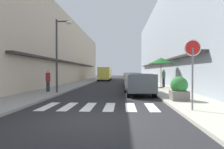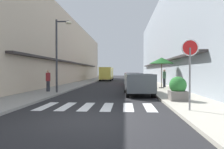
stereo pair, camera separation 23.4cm
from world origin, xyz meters
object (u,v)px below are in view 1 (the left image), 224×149
parked_car_far (131,77)px  delivery_van (105,73)px  planter_corner (179,89)px  pedestrian_walking_near (48,80)px  round_street_sign (193,56)px  street_lamp (59,48)px  parked_car_mid (133,78)px  parked_car_near (139,82)px  pedestrian_walking_far (164,78)px  cafe_umbrella (161,61)px

parked_car_far → delivery_van: (-4.19, 9.17, 0.48)m
planter_corner → pedestrian_walking_near: (-8.54, 4.09, 0.24)m
round_street_sign → street_lamp: (-7.21, 6.08, 1.10)m
delivery_van → planter_corner: 24.91m
parked_car_mid → round_street_sign: size_ratio=1.63×
parked_car_far → delivery_van: 10.10m
delivery_van → parked_car_far: bearing=-65.4°
parked_car_mid → street_lamp: size_ratio=0.85×
parked_car_mid → planter_corner: (1.84, -9.47, -0.20)m
parked_car_far → round_street_sign: (1.60, -17.63, 1.30)m
parked_car_far → planter_corner: size_ratio=3.32×
delivery_van → pedestrian_walking_near: bearing=-97.1°
delivery_van → planter_corner: (6.03, -24.16, -0.68)m
round_street_sign → planter_corner: (0.24, 2.65, -1.49)m
parked_car_near → delivery_van: bearing=101.3°
parked_car_mid → delivery_van: 15.28m
pedestrian_walking_far → planter_corner: bearing=-24.3°
street_lamp → delivery_van: bearing=86.1°
parked_car_mid → pedestrian_walking_far: pedestrian_walking_far is taller
parked_car_near → round_street_sign: 6.18m
parked_car_far → street_lamp: bearing=-115.9°
round_street_sign → delivery_van: bearing=102.2°
parked_car_mid → street_lamp: 8.59m
parked_car_near → delivery_van: size_ratio=0.78×
street_lamp → pedestrian_walking_near: (-1.09, 0.66, -2.35)m
round_street_sign → pedestrian_walking_near: 10.77m
parked_car_mid → delivery_van: (-4.19, 14.69, 0.48)m
parked_car_mid → parked_car_far: 5.51m
cafe_umbrella → pedestrian_walking_far: size_ratio=1.62×
parked_car_near → parked_car_mid: bearing=90.0°
cafe_umbrella → street_lamp: bearing=-151.9°
street_lamp → cafe_umbrella: size_ratio=1.89×
planter_corner → parked_car_near: bearing=120.1°
delivery_van → cafe_umbrella: 17.77m
pedestrian_walking_near → delivery_van: bearing=140.3°
round_street_sign → parked_car_far: bearing=95.2°
delivery_van → pedestrian_walking_near: delivery_van is taller
parked_car_mid → pedestrian_walking_near: pedestrian_walking_near is taller
round_street_sign → pedestrian_walking_far: 11.68m
planter_corner → pedestrian_walking_far: size_ratio=0.72×
parked_car_far → cafe_umbrella: (2.39, -7.29, 1.67)m
parked_car_near → planter_corner: size_ratio=3.44×
round_street_sign → street_lamp: street_lamp is taller
parked_car_far → planter_corner: 15.10m
planter_corner → pedestrian_walking_far: 8.97m
parked_car_near → pedestrian_walking_far: bearing=63.3°
parked_car_far → pedestrian_walking_far: (2.87, -6.08, 0.10)m
round_street_sign → cafe_umbrella: cafe_umbrella is taller
delivery_van → pedestrian_walking_far: delivery_van is taller
parked_car_mid → cafe_umbrella: bearing=-36.6°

